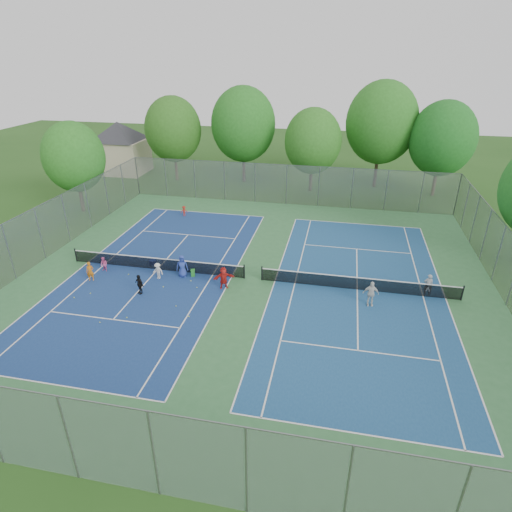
% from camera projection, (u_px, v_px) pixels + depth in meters
% --- Properties ---
extents(ground, '(120.00, 120.00, 0.00)m').
position_uv_depth(ground, '(253.00, 279.00, 29.33)').
color(ground, '#224A17').
rests_on(ground, ground).
extents(court_pad, '(32.00, 32.00, 0.01)m').
position_uv_depth(court_pad, '(253.00, 279.00, 29.32)').
color(court_pad, '#32693A').
rests_on(court_pad, ground).
extents(court_left, '(10.97, 23.77, 0.01)m').
position_uv_depth(court_left, '(158.00, 269.00, 30.59)').
color(court_left, navy).
rests_on(court_left, court_pad).
extents(court_right, '(10.97, 23.77, 0.01)m').
position_uv_depth(court_right, '(357.00, 290.00, 28.05)').
color(court_right, navy).
rests_on(court_right, court_pad).
extents(net_left, '(12.87, 0.10, 0.91)m').
position_uv_depth(net_left, '(157.00, 264.00, 30.40)').
color(net_left, black).
rests_on(net_left, ground).
extents(net_right, '(12.87, 0.10, 0.91)m').
position_uv_depth(net_right, '(358.00, 284.00, 27.85)').
color(net_right, black).
rests_on(net_right, ground).
extents(fence_north, '(32.00, 0.10, 4.00)m').
position_uv_depth(fence_north, '(286.00, 185.00, 42.51)').
color(fence_north, gray).
rests_on(fence_north, ground).
extents(fence_south, '(32.00, 0.10, 4.00)m').
position_uv_depth(fence_south, '(154.00, 455.00, 14.38)').
color(fence_south, gray).
rests_on(fence_south, ground).
extents(fence_west, '(0.10, 32.00, 4.00)m').
position_uv_depth(fence_west, '(40.00, 234.00, 31.36)').
color(fence_west, gray).
rests_on(fence_west, ground).
extents(house, '(11.03, 11.03, 7.30)m').
position_uv_depth(house, '(119.00, 138.00, 52.57)').
color(house, '#B7A88C').
rests_on(house, ground).
extents(tree_nw, '(6.40, 6.40, 9.58)m').
position_uv_depth(tree_nw, '(173.00, 129.00, 48.62)').
color(tree_nw, '#443326').
rests_on(tree_nw, ground).
extents(tree_nl, '(7.20, 7.20, 10.69)m').
position_uv_depth(tree_nl, '(243.00, 124.00, 47.76)').
color(tree_nl, '#443326').
rests_on(tree_nl, ground).
extents(tree_nc, '(6.00, 6.00, 8.85)m').
position_uv_depth(tree_nc, '(313.00, 141.00, 45.05)').
color(tree_nc, '#443326').
rests_on(tree_nc, ground).
extents(tree_nr, '(7.60, 7.60, 11.42)m').
position_uv_depth(tree_nr, '(382.00, 123.00, 45.69)').
color(tree_nr, '#443326').
rests_on(tree_nr, ground).
extents(tree_ne, '(6.60, 6.60, 9.77)m').
position_uv_depth(tree_ne, '(443.00, 139.00, 43.31)').
color(tree_ne, '#443326').
rests_on(tree_ne, ground).
extents(tree_side_w, '(5.60, 5.60, 8.47)m').
position_uv_depth(tree_side_w, '(74.00, 157.00, 39.27)').
color(tree_side_w, '#443326').
rests_on(tree_side_w, ground).
extents(ball_crate, '(0.49, 0.49, 0.34)m').
position_uv_depth(ball_crate, '(153.00, 262.00, 31.25)').
color(ball_crate, '#1939BD').
rests_on(ball_crate, ground).
extents(ball_hopper, '(0.33, 0.33, 0.52)m').
position_uv_depth(ball_hopper, '(193.00, 273.00, 29.60)').
color(ball_hopper, green).
rests_on(ball_hopper, ground).
extents(student_a, '(0.59, 0.49, 1.37)m').
position_uv_depth(student_a, '(90.00, 271.00, 28.89)').
color(student_a, '#C06612').
rests_on(student_a, ground).
extents(student_b, '(0.62, 0.55, 1.08)m').
position_uv_depth(student_b, '(104.00, 264.00, 30.14)').
color(student_b, '#DB5593').
rests_on(student_b, ground).
extents(student_c, '(0.82, 0.56, 1.17)m').
position_uv_depth(student_c, '(158.00, 271.00, 29.17)').
color(student_c, silver).
rests_on(student_c, ground).
extents(student_d, '(0.86, 0.68, 1.36)m').
position_uv_depth(student_d, '(139.00, 284.00, 27.35)').
color(student_d, black).
rests_on(student_d, ground).
extents(student_e, '(0.91, 0.74, 1.62)m').
position_uv_depth(student_e, '(182.00, 266.00, 29.33)').
color(student_e, navy).
rests_on(student_e, ground).
extents(student_f, '(1.47, 1.04, 1.53)m').
position_uv_depth(student_f, '(224.00, 278.00, 27.95)').
color(student_f, red).
rests_on(student_f, ground).
extents(child_far_baseline, '(0.74, 0.58, 1.01)m').
position_uv_depth(child_far_baseline, '(184.00, 211.00, 40.05)').
color(child_far_baseline, maroon).
rests_on(child_far_baseline, ground).
extents(instructor, '(0.57, 0.38, 1.54)m').
position_uv_depth(instructor, '(428.00, 285.00, 27.06)').
color(instructor, '#949597').
rests_on(instructor, ground).
extents(teen_court_b, '(0.99, 0.47, 1.65)m').
position_uv_depth(teen_court_b, '(371.00, 294.00, 26.04)').
color(teen_court_b, silver).
rests_on(teen_court_b, ground).
extents(tennis_ball_0, '(0.07, 0.07, 0.07)m').
position_uv_depth(tennis_ball_0, '(74.00, 298.00, 27.09)').
color(tennis_ball_0, '#D2E835').
rests_on(tennis_ball_0, ground).
extents(tennis_ball_1, '(0.07, 0.07, 0.07)m').
position_uv_depth(tennis_ball_1, '(191.00, 281.00, 29.04)').
color(tennis_ball_1, '#CAE034').
rests_on(tennis_ball_1, ground).
extents(tennis_ball_2, '(0.07, 0.07, 0.07)m').
position_uv_depth(tennis_ball_2, '(129.00, 275.00, 29.85)').
color(tennis_ball_2, '#B4C52D').
rests_on(tennis_ball_2, ground).
extents(tennis_ball_3, '(0.07, 0.07, 0.07)m').
position_uv_depth(tennis_ball_3, '(197.00, 288.00, 28.22)').
color(tennis_ball_3, '#D8EA36').
rests_on(tennis_ball_3, ground).
extents(tennis_ball_4, '(0.07, 0.07, 0.07)m').
position_uv_depth(tennis_ball_4, '(176.00, 306.00, 26.22)').
color(tennis_ball_4, '#C3D130').
rests_on(tennis_ball_4, ground).
extents(tennis_ball_5, '(0.07, 0.07, 0.07)m').
position_uv_depth(tennis_ball_5, '(90.00, 294.00, 27.56)').
color(tennis_ball_5, '#B2CC2F').
rests_on(tennis_ball_5, ground).
extents(tennis_ball_6, '(0.07, 0.07, 0.07)m').
position_uv_depth(tennis_ball_6, '(189.00, 317.00, 25.20)').
color(tennis_ball_6, '#B2D230').
rests_on(tennis_ball_6, ground).
extents(tennis_ball_7, '(0.07, 0.07, 0.07)m').
position_uv_depth(tennis_ball_7, '(100.00, 323.00, 24.67)').
color(tennis_ball_7, gold).
rests_on(tennis_ball_7, ground).
extents(tennis_ball_8, '(0.07, 0.07, 0.07)m').
position_uv_depth(tennis_ball_8, '(163.00, 287.00, 28.31)').
color(tennis_ball_8, yellow).
rests_on(tennis_ball_8, ground).
extents(tennis_ball_9, '(0.07, 0.07, 0.07)m').
position_uv_depth(tennis_ball_9, '(127.00, 318.00, 25.10)').
color(tennis_ball_9, '#AFD130').
rests_on(tennis_ball_9, ground).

